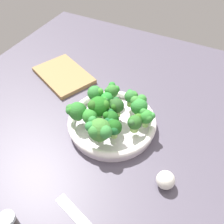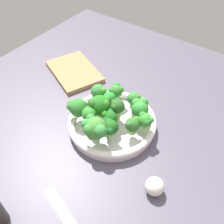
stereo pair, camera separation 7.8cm
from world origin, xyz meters
TOP-DOWN VIEW (x-y plane):
  - ground_plane at (0.00, 0.00)cm, footprint 130.00×130.00cm
  - bowl at (-3.08, 2.58)cm, footprint 28.01×28.01cm
  - broccoli_floret_0 at (-7.28, 11.00)cm, footprint 4.38×4.90cm
  - broccoli_floret_1 at (-12.70, -2.55)cm, footprint 6.14×5.66cm
  - broccoli_floret_2 at (-7.15, 1.44)cm, footprint 6.48×6.81cm
  - broccoli_floret_3 at (-0.44, 10.91)cm, footprint 4.24×4.13cm
  - broccoli_floret_4 at (3.35, 8.28)cm, footprint 5.84×6.05cm
  - broccoli_floret_5 at (-2.21, -0.09)cm, footprint 4.71×5.85cm
  - broccoli_floret_6 at (-11.12, 6.59)cm, footprint 5.25×4.90cm
  - broccoli_floret_7 at (-2.26, -6.83)cm, footprint 7.48×6.93cm
  - broccoli_floret_8 at (4.93, 1.66)cm, footprint 4.33×5.29cm
  - broccoli_floret_9 at (-2.63, 4.62)cm, footprint 4.66×5.19cm
  - broccoli_floret_10 at (0.42, -3.47)cm, footprint 5.00×4.90cm
  - broccoli_floret_11 at (-7.71, -2.66)cm, footprint 5.54×4.78cm
  - broccoli_floret_12 at (7.30, 4.67)cm, footprint 4.77×4.27cm
  - broccoli_floret_13 at (-7.03, 6.22)cm, footprint 4.44×5.01cm
  - cutting_board at (-31.89, 17.17)cm, footprint 26.93×23.48cm
  - garlic_bulb at (18.70, -9.20)cm, footprint 5.02×5.02cm

SIDE VIEW (x-z plane):
  - ground_plane at x=0.00cm, z-range -2.50..0.00cm
  - cutting_board at x=-31.89cm, z-range 0.00..1.60cm
  - bowl at x=-3.08cm, z-range 0.04..4.01cm
  - garlic_bulb at x=18.70cm, z-range 0.00..5.02cm
  - broccoli_floret_5 at x=-2.21cm, z-range 4.44..9.96cm
  - broccoli_floret_13 at x=-7.03cm, z-range 4.45..10.10cm
  - broccoli_floret_8 at x=4.93cm, z-range 4.49..10.08cm
  - broccoli_floret_11 at x=-7.71cm, z-range 4.41..10.22cm
  - broccoli_floret_0 at x=-7.28cm, z-range 4.57..10.15cm
  - broccoli_floret_1 at x=-12.70cm, z-range 4.44..10.79cm
  - broccoli_floret_3 at x=-0.44cm, z-range 4.73..10.58cm
  - broccoli_floret_10 at x=0.42cm, z-range 4.72..10.94cm
  - broccoli_floret_9 at x=-2.63cm, z-range 4.69..11.12cm
  - broccoli_floret_12 at x=7.30cm, z-range 4.84..10.99cm
  - broccoli_floret_4 at x=3.35cm, z-range 4.64..11.35cm
  - broccoli_floret_6 at x=-11.12cm, z-range 4.82..11.55cm
  - broccoli_floret_2 at x=-7.15cm, z-range 4.72..12.14cm
  - broccoli_floret_7 at x=-2.26cm, z-range 4.85..12.69cm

